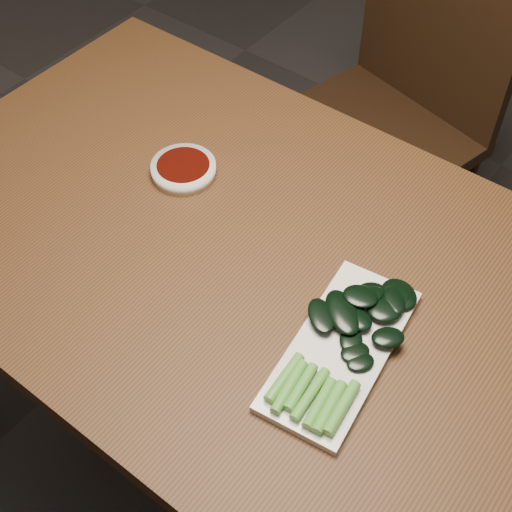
# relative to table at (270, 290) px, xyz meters

# --- Properties ---
(ground) EXTENTS (6.00, 6.00, 0.00)m
(ground) POSITION_rel_table_xyz_m (0.00, 0.00, -0.68)
(ground) COLOR #2E2C2C
(ground) RESTS_ON ground
(table) EXTENTS (1.40, 0.80, 0.75)m
(table) POSITION_rel_table_xyz_m (0.00, 0.00, 0.00)
(table) COLOR #422712
(table) RESTS_ON ground
(chair_far) EXTENTS (0.57, 0.57, 0.89)m
(chair_far) POSITION_rel_table_xyz_m (-0.19, 0.77, -0.19)
(chair_far) COLOR black
(chair_far) RESTS_ON ground
(sauce_bowl) EXTENTS (0.12, 0.12, 0.02)m
(sauce_bowl) POSITION_rel_table_xyz_m (-0.25, 0.07, 0.08)
(sauce_bowl) COLOR silver
(sauce_bowl) RESTS_ON table
(serving_plate) EXTENTS (0.17, 0.32, 0.01)m
(serving_plate) POSITION_rel_table_xyz_m (0.18, -0.07, 0.08)
(serving_plate) COLOR silver
(serving_plate) RESTS_ON table
(gai_lan) EXTENTS (0.17, 0.32, 0.02)m
(gai_lan) POSITION_rel_table_xyz_m (0.19, -0.05, 0.10)
(gai_lan) COLOR #509C36
(gai_lan) RESTS_ON serving_plate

